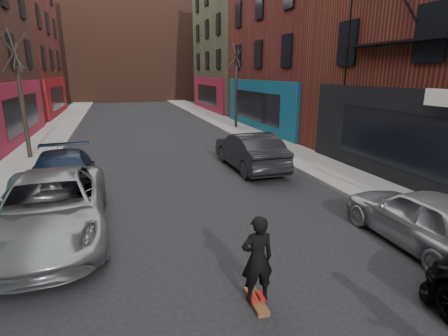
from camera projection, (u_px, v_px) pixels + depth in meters
sidewalk_left at (63, 124)px, 27.67m from camera, size 2.50×84.00×0.13m
sidewalk_right at (215, 118)px, 31.21m from camera, size 2.50×84.00×0.13m
building_far at (126, 51)px, 51.57m from camera, size 40.00×10.00×14.00m
tree_left_far at (20, 87)px, 15.74m from camera, size 2.00×2.00×6.50m
tree_right_far at (236, 79)px, 24.74m from camera, size 2.00×2.00×6.80m
parked_left_far at (51, 207)px, 8.64m from camera, size 2.84×5.79×1.58m
parked_left_end at (62, 178)px, 11.19m from camera, size 2.43×5.28×1.50m
parked_right_far at (424, 218)px, 8.19m from camera, size 1.81×4.24×1.43m
parked_right_end at (250, 151)px, 14.90m from camera, size 1.74×4.81×1.58m
skateboard at (256, 301)px, 6.27m from camera, size 0.24×0.81×0.10m
skateboarder at (257, 259)px, 6.04m from camera, size 0.59×0.40×1.59m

